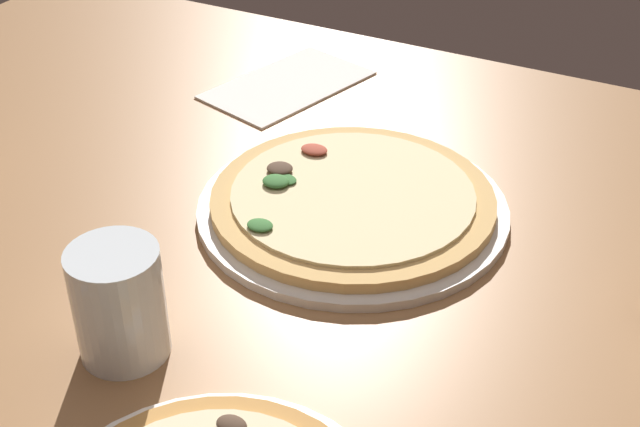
{
  "coord_description": "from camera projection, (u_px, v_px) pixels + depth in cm",
  "views": [
    {
      "loc": [
        -34.07,
        58.45,
        55.73
      ],
      "look_at": [
        -0.91,
        -5.67,
        7.0
      ],
      "focal_mm": 49.53,
      "sensor_mm": 36.0,
      "label": 1
    }
  ],
  "objects": [
    {
      "name": "dining_table",
      "position": [
        285.0,
        282.0,
        0.86
      ],
      "size": [
        150.0,
        110.0,
        4.0
      ],
      "primitive_type": "cube",
      "color": "#996B42",
      "rests_on": "ground"
    },
    {
      "name": "paper_menu",
      "position": [
        288.0,
        85.0,
        1.18
      ],
      "size": [
        18.03,
        24.47,
        0.3
      ],
      "primitive_type": "cube",
      "rotation": [
        0.0,
        0.0,
        -0.27
      ],
      "color": "white",
      "rests_on": "dining_table"
    },
    {
      "name": "pizza_main",
      "position": [
        352.0,
        203.0,
        0.92
      ],
      "size": [
        32.55,
        32.55,
        3.36
      ],
      "color": "silver",
      "rests_on": "dining_table"
    },
    {
      "name": "water_glass",
      "position": [
        120.0,
        308.0,
        0.73
      ],
      "size": [
        7.66,
        7.66,
        10.25
      ],
      "color": "silver",
      "rests_on": "dining_table"
    }
  ]
}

